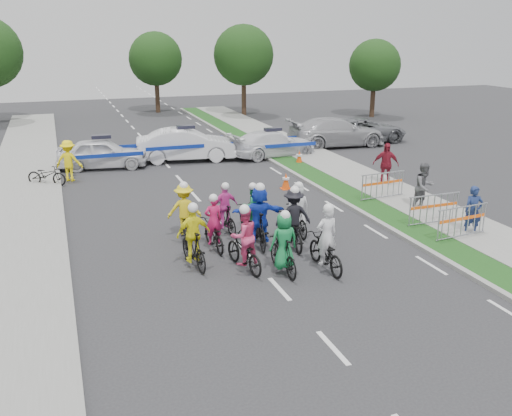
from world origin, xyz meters
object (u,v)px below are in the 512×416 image
object	(u,v)px
barrier_1	(434,210)
rider_4	(293,223)
civilian_sedan	(337,132)
spectator_0	(473,211)
rider_9	(225,213)
cone_1	(299,157)
barrier_0	(462,223)
marshal_hiviz	(69,161)
rider_2	(244,245)
tree_1	(244,55)
tree_4	(155,59)
rider_1	(283,249)
cone_0	(286,181)
rider_7	(297,214)
spectator_1	(424,187)
police_car_1	(186,145)
tree_2	(375,65)
rider_6	(213,231)
parked_bike	(47,175)
spectator_2	(386,164)
barrier_2	(382,187)
police_car_0	(102,153)
police_car_2	(273,144)
rider_8	(252,213)
rider_5	(259,220)
rider_0	(326,248)
rider_3	(193,242)

from	to	relation	value
barrier_1	rider_4	bearing A→B (deg)	-177.95
civilian_sedan	spectator_0	size ratio (longest dim) A/B	3.43
rider_9	cone_1	world-z (taller)	rider_9
spectator_0	barrier_0	bearing A→B (deg)	-138.18
marshal_hiviz	cone_1	world-z (taller)	marshal_hiviz
rider_2	barrier_0	distance (m)	7.16
barrier_1	cone_1	world-z (taller)	barrier_1
tree_1	tree_4	xyz separation A→B (m)	(-6.00, 4.00, -0.35)
rider_1	cone_0	size ratio (longest dim) A/B	2.60
rider_2	tree_4	world-z (taller)	tree_4
barrier_1	tree_4	distance (m)	31.58
rider_7	spectator_1	distance (m)	5.50
rider_1	police_car_1	world-z (taller)	rider_1
rider_7	tree_2	size ratio (longest dim) A/B	0.31
tree_2	spectator_0	bearing A→B (deg)	-113.69
rider_1	spectator_1	xyz separation A→B (m)	(7.00, 3.60, 0.18)
rider_7	rider_6	bearing A→B (deg)	7.79
cone_1	parked_bike	distance (m)	11.77
rider_1	rider_9	size ratio (longest dim) A/B	1.06
cone_1	parked_bike	size ratio (longest dim) A/B	0.40
rider_4	cone_0	xyz separation A→B (m)	(2.34, 6.23, -0.41)
rider_7	spectator_2	size ratio (longest dim) A/B	0.97
rider_6	barrier_0	distance (m)	7.76
cone_1	tree_4	bearing A→B (deg)	98.69
barrier_2	police_car_0	bearing A→B (deg)	136.22
police_car_2	barrier_2	xyz separation A→B (m)	(1.07, -9.01, -0.12)
spectator_2	barrier_0	size ratio (longest dim) A/B	0.92
rider_8	police_car_2	world-z (taller)	rider_8
cone_0	tree_2	xyz separation A→B (m)	(14.17, 17.11, 3.49)
rider_5	police_car_1	size ratio (longest dim) A/B	0.41
rider_6	tree_2	distance (m)	29.68
police_car_0	spectator_0	bearing A→B (deg)	-134.19
rider_6	spectator_2	distance (m)	10.01
spectator_2	barrier_1	world-z (taller)	spectator_2
police_car_2	barrier_0	world-z (taller)	police_car_2
rider_9	cone_1	bearing A→B (deg)	-135.26
police_car_0	tree_1	bearing A→B (deg)	-30.60
rider_1	police_car_2	bearing A→B (deg)	-111.61
rider_9	tree_1	world-z (taller)	tree_1
rider_8	barrier_1	xyz separation A→B (m)	(5.94, -1.50, -0.08)
rider_6	tree_1	size ratio (longest dim) A/B	0.26
tree_2	tree_4	bearing A→B (deg)	151.93
rider_8	rider_6	bearing A→B (deg)	23.39
rider_2	tree_1	size ratio (longest dim) A/B	0.29
rider_8	cone_1	bearing A→B (deg)	-132.37
police_car_2	rider_6	bearing A→B (deg)	143.05
civilian_sedan	tree_4	distance (m)	19.19
spectator_2	parked_bike	distance (m)	14.41
rider_0	rider_7	size ratio (longest dim) A/B	1.08
rider_3	spectator_1	distance (m)	9.49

